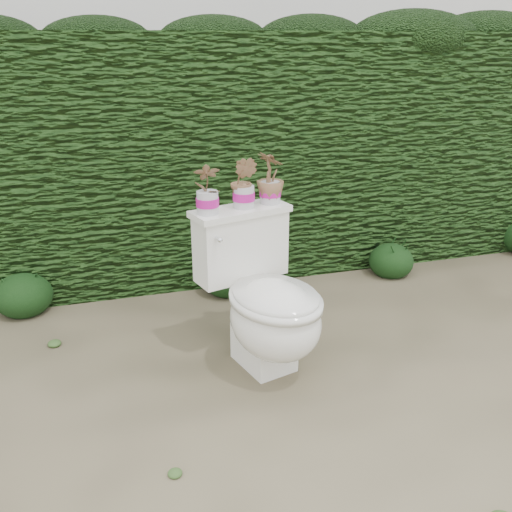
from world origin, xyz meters
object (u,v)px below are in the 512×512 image
object	(u,v)px
potted_plant_left	(207,190)
potted_plant_right	(270,179)
potted_plant_center	(244,184)
toilet	(266,303)

from	to	relation	value
potted_plant_left	potted_plant_right	world-z (taller)	potted_plant_right
potted_plant_left	potted_plant_center	size ratio (longest dim) A/B	0.96
potted_plant_left	potted_plant_right	distance (m)	0.36
potted_plant_left	toilet	bearing A→B (deg)	151.97
toilet	potted_plant_center	xyz separation A→B (m)	(-0.04, 0.24, 0.54)
potted_plant_right	potted_plant_center	bearing A→B (deg)	76.07
potted_plant_center	potted_plant_right	distance (m)	0.16
potted_plant_left	potted_plant_center	bearing A→B (deg)	-155.18
potted_plant_center	toilet	bearing A→B (deg)	-42.51
toilet	potted_plant_center	bearing A→B (deg)	85.48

